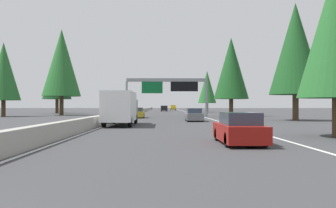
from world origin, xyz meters
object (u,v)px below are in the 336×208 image
object	(u,v)px
minivan_far_right	(164,108)
conifer_left_mid	(62,63)
oncoming_near	(116,110)
sedan_mid_left	(239,129)
conifer_left_near	(4,71)
conifer_left_far	(57,74)
sedan_near_right	(194,115)
conifer_right_near	(295,49)
conifer_right_mid	(231,68)
conifer_right_far	(207,87)
box_truck_near_center	(121,107)
sedan_mid_center	(138,113)
sign_gantry_overhead	(168,86)
pickup_mid_right	(173,108)

from	to	relation	value
minivan_far_right	conifer_left_mid	size ratio (longest dim) A/B	0.32
oncoming_near	sedan_mid_left	bearing A→B (deg)	14.78
conifer_left_near	conifer_left_far	xyz separation A→B (m)	(23.80, -1.22, 1.70)
sedan_near_right	conifer_left_near	bearing A→B (deg)	60.49
conifer_right_near	conifer_left_far	world-z (taller)	conifer_left_far
sedan_near_right	minivan_far_right	world-z (taller)	minivan_far_right
conifer_right_mid	conifer_right_far	world-z (taller)	conifer_right_mid
sedan_mid_left	conifer_left_far	xyz separation A→B (m)	(63.03, 27.62, 8.18)
box_truck_near_center	sedan_mid_center	distance (m)	18.45
sign_gantry_overhead	conifer_left_mid	xyz separation A→B (m)	(9.96, 19.18, 4.80)
conifer_left_mid	conifer_right_near	bearing A→B (deg)	-123.21
sign_gantry_overhead	conifer_left_near	bearing A→B (deg)	85.60
conifer_left_far	pickup_mid_right	bearing A→B (deg)	-29.04
minivan_far_right	box_truck_near_center	bearing A→B (deg)	176.78
sedan_mid_left	conifer_right_mid	size ratio (longest dim) A/B	0.34
pickup_mid_right	sedan_near_right	world-z (taller)	pickup_mid_right
conifer_right_far	conifer_left_far	distance (m)	37.47
pickup_mid_right	conifer_right_near	xyz separation A→B (m)	(-88.40, -11.94, 7.60)
conifer_left_mid	sedan_mid_center	bearing A→B (deg)	-133.42
sign_gantry_overhead	sedan_mid_left	xyz separation A→B (m)	(-37.23, -2.82, -4.04)
sedan_near_right	minivan_far_right	distance (m)	64.01
box_truck_near_center	sedan_near_right	bearing A→B (deg)	-41.30
minivan_far_right	conifer_left_mid	world-z (taller)	conifer_left_mid
sign_gantry_overhead	conifer_right_mid	size ratio (longest dim) A/B	0.98
sedan_mid_center	conifer_left_far	xyz separation A→B (m)	(29.88, 20.46, 8.18)
sedan_near_right	minivan_far_right	xyz separation A→B (m)	(63.93, 3.17, 0.27)
sedan_mid_center	conifer_right_near	distance (m)	22.47
minivan_far_right	sedan_mid_left	bearing A→B (deg)	-177.87
conifer_left_far	sedan_mid_center	bearing A→B (deg)	-145.60
box_truck_near_center	conifer_left_far	xyz separation A→B (m)	(48.31, 20.35, 7.25)
sedan_mid_center	conifer_left_mid	distance (m)	22.26
sedan_mid_left	oncoming_near	bearing A→B (deg)	14.78
minivan_far_right	conifer_left_near	world-z (taller)	conifer_left_near
oncoming_near	conifer_left_far	xyz separation A→B (m)	(18.99, 16.00, 7.95)
sedan_mid_left	conifer_right_mid	world-z (taller)	conifer_right_mid
sign_gantry_overhead	conifer_right_far	bearing A→B (deg)	-16.15
conifer_left_mid	box_truck_near_center	bearing A→B (deg)	-155.61
sedan_near_right	sedan_mid_left	bearing A→B (deg)	-179.85
box_truck_near_center	oncoming_near	bearing A→B (deg)	8.43
conifer_right_far	minivan_far_right	bearing A→B (deg)	42.12
sedan_near_right	conifer_right_near	size ratio (longest dim) A/B	0.31
conifer_right_mid	conifer_right_far	bearing A→B (deg)	-0.61
sedan_mid_left	oncoming_near	world-z (taller)	oncoming_near
sedan_mid_center	minivan_far_right	size ratio (longest dim) A/B	0.88
oncoming_near	conifer_left_mid	xyz separation A→B (m)	(3.15, 10.37, 8.61)
conifer_left_near	conifer_left_mid	bearing A→B (deg)	-40.70
sedan_mid_left	box_truck_near_center	bearing A→B (deg)	26.30
sedan_mid_center	pickup_mid_right	size ratio (longest dim) A/B	0.79
sedan_mid_left	conifer_left_near	distance (m)	49.12
sedan_near_right	conifer_left_mid	size ratio (longest dim) A/B	0.28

